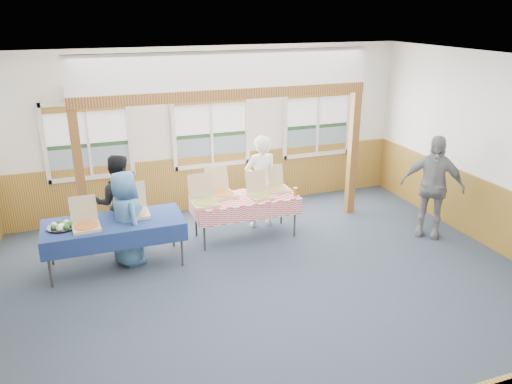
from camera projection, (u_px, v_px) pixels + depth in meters
floor at (276, 291)px, 7.23m from camera, size 8.00×8.00×0.00m
ceiling at (280, 65)px, 6.12m from camera, size 8.00×8.00×0.00m
wall_back at (211, 130)px, 9.77m from camera, size 8.00×0.00×8.00m
wall_front at (461, 341)px, 3.59m from camera, size 8.00×0.00×8.00m
wall_right at (510, 158)px, 7.95m from camera, size 0.00×8.00×8.00m
wainscot_back at (213, 181)px, 10.11m from camera, size 7.98×0.05×1.10m
wainscot_right at (498, 219)px, 8.30m from camera, size 0.05×6.98×1.10m
window_left at (87, 137)px, 8.97m from camera, size 1.56×0.10×1.46m
window_mid at (211, 127)px, 9.70m from camera, size 1.56×0.10×1.46m
window_right at (318, 119)px, 10.43m from camera, size 1.56×0.10×1.46m
post_left at (81, 183)px, 8.05m from camera, size 0.15×0.15×2.40m
post_right at (353, 154)px, 9.64m from camera, size 0.15×0.15×2.40m
cross_beam at (227, 94)px, 8.40m from camera, size 5.15×0.18×0.18m
table_left at (114, 224)px, 7.71m from camera, size 2.31×1.78×0.76m
table_right at (245, 200)px, 8.72m from camera, size 1.98×1.30×0.76m
pizza_box_a at (86, 224)px, 7.45m from camera, size 0.43×0.51×0.43m
pizza_box_b at (135, 211)px, 7.93m from camera, size 0.43×0.52×0.47m
pizza_box_c at (204, 200)px, 8.35m from camera, size 0.44×0.53×0.47m
pizza_box_d at (222, 192)px, 8.73m from camera, size 0.50×0.58×0.46m
pizza_box_e at (260, 193)px, 8.68m from camera, size 0.39×0.47×0.41m
pizza_box_f at (277, 187)px, 9.01m from camera, size 0.39×0.47×0.41m
veggie_tray at (61, 226)px, 7.45m from camera, size 0.42×0.42×0.09m
drink_glass at (296, 192)px, 8.72m from camera, size 0.07×0.07×0.15m
woman_white at (261, 182)px, 9.10m from camera, size 0.66×0.46×1.74m
woman_black at (119, 202)px, 8.29m from camera, size 0.87×0.72×1.64m
man_blue at (126, 218)px, 7.78m from camera, size 0.70×0.87×1.54m
person_grey at (432, 186)px, 8.73m from camera, size 1.09×1.07×1.84m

